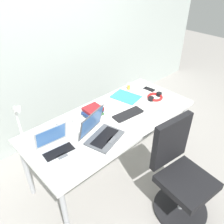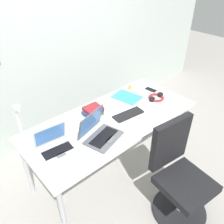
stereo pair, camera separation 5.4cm
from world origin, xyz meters
The scene contains 15 objects.
ground_plane centered at (0.00, 0.00, 0.00)m, with size 12.00×12.00×0.00m, color gray.
wall_back centered at (0.00, 1.10, 1.30)m, with size 6.00×0.13×2.60m.
desk centered at (0.00, 0.00, 0.68)m, with size 1.80×0.80×0.74m.
desk_lamp centered at (-0.80, 0.28, 0.94)m, with size 0.12×0.18×0.40m.
laptop_front_right centered at (-0.66, -0.02, 0.78)m, with size 0.31×0.27×0.21m.
laptop_near_mouse centered at (-0.27, -0.14, 0.79)m, with size 0.40×0.36×0.24m.
external_keyboard centered at (0.16, -0.07, 0.75)m, with size 0.33×0.12×0.02m, color black.
computer_mouse centered at (-0.46, 0.24, 0.76)m, with size 0.06×0.10×0.03m, color black.
cell_phone centered at (0.75, 0.13, 0.74)m, with size 0.06×0.14×0.01m, color black.
headphones centered at (0.64, -0.05, 0.76)m, with size 0.21×0.18×0.04m.
pill_bottle centered at (0.57, 0.30, 0.78)m, with size 0.04×0.04×0.08m.
book_stack centered at (-0.09, 0.19, 0.78)m, with size 0.21×0.17×0.08m.
paper_folder_back_right centered at (0.41, 0.20, 0.74)m, with size 0.23×0.31×0.01m, color #338CC6.
coffee_mug centered at (-0.31, 0.17, 0.78)m, with size 0.11×0.08×0.09m.
office_chair centered at (0.14, -0.77, 0.40)m, with size 0.52×0.56×0.97m.
Camera 2 is at (-1.26, -1.41, 2.12)m, focal length 37.17 mm.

